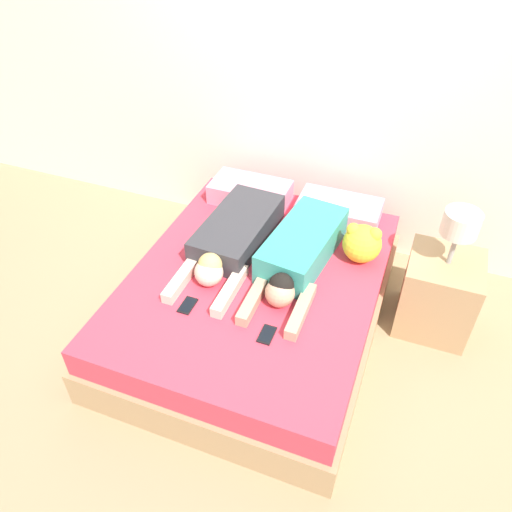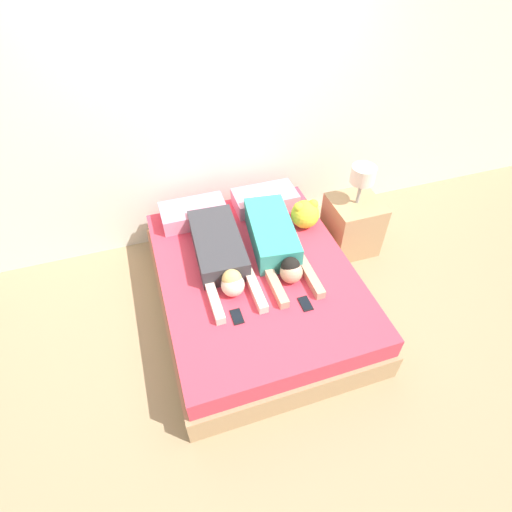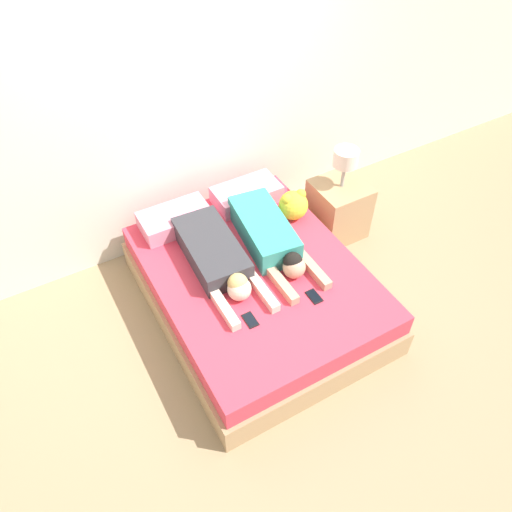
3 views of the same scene
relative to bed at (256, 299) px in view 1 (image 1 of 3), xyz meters
The scene contains 11 objects.
ground_plane 0.22m from the bed, ahead, with size 12.00×12.00×0.00m, color #9E8460.
wall_back 1.57m from the bed, 90.00° to the left, with size 12.00×0.06×2.60m.
bed is the anchor object (origin of this frame).
pillow_head_left 0.89m from the bed, 113.84° to the left, with size 0.58×0.32×0.15m.
pillow_head_right 0.89m from the bed, 66.16° to the left, with size 0.58×0.32×0.15m.
person_left 0.44m from the bed, 141.46° to the left, with size 0.41×1.12×0.20m.
person_right 0.43m from the bed, 38.44° to the left, with size 0.43×1.11×0.21m.
cell_phone_left 0.54m from the bed, 124.23° to the right, with size 0.08×0.14×0.01m.
cell_phone_right 0.56m from the bed, 62.18° to the right, with size 0.08×0.14×0.01m.
plush_toy 0.78m from the bed, 33.60° to the left, with size 0.25×0.25×0.26m.
nightstand 1.20m from the bed, 20.85° to the left, with size 0.46×0.46×0.92m.
Camera 1 is at (0.84, -2.19, 2.56)m, focal length 35.00 mm.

